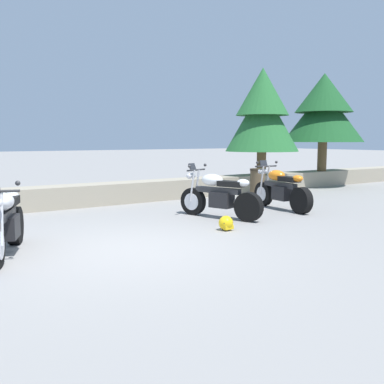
{
  "coord_description": "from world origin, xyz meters",
  "views": [
    {
      "loc": [
        -2.94,
        -6.25,
        1.72
      ],
      "look_at": [
        2.05,
        1.2,
        0.65
      ],
      "focal_mm": 41.54,
      "sensor_mm": 36.0,
      "label": 1
    }
  ],
  "objects_px": {
    "pine_tree_mid_left": "(262,112)",
    "rider_helmet": "(226,223)",
    "motorcycle_orange_far_right": "(281,190)",
    "trash_bin": "(258,183)",
    "motorcycle_white_centre": "(219,196)",
    "motorcycle_silver_near_left": "(5,223)",
    "pine_tree_mid_right": "(324,109)"
  },
  "relations": [
    {
      "from": "pine_tree_mid_left",
      "to": "rider_helmet",
      "type": "bearing_deg",
      "value": -138.35
    },
    {
      "from": "motorcycle_orange_far_right",
      "to": "trash_bin",
      "type": "height_order",
      "value": "motorcycle_orange_far_right"
    },
    {
      "from": "motorcycle_white_centre",
      "to": "trash_bin",
      "type": "distance_m",
      "value": 3.66
    },
    {
      "from": "motorcycle_silver_near_left",
      "to": "rider_helmet",
      "type": "distance_m",
      "value": 3.88
    },
    {
      "from": "motorcycle_silver_near_left",
      "to": "pine_tree_mid_left",
      "type": "height_order",
      "value": "pine_tree_mid_left"
    },
    {
      "from": "motorcycle_white_centre",
      "to": "trash_bin",
      "type": "height_order",
      "value": "motorcycle_white_centre"
    },
    {
      "from": "motorcycle_white_centre",
      "to": "motorcycle_silver_near_left",
      "type": "bearing_deg",
      "value": -170.54
    },
    {
      "from": "pine_tree_mid_left",
      "to": "motorcycle_orange_far_right",
      "type": "bearing_deg",
      "value": -125.28
    },
    {
      "from": "rider_helmet",
      "to": "pine_tree_mid_left",
      "type": "distance_m",
      "value": 6.94
    },
    {
      "from": "motorcycle_white_centre",
      "to": "trash_bin",
      "type": "bearing_deg",
      "value": 34.57
    },
    {
      "from": "trash_bin",
      "to": "pine_tree_mid_right",
      "type": "bearing_deg",
      "value": 15.63
    },
    {
      "from": "motorcycle_silver_near_left",
      "to": "motorcycle_white_centre",
      "type": "relative_size",
      "value": 0.99
    },
    {
      "from": "motorcycle_silver_near_left",
      "to": "motorcycle_white_centre",
      "type": "height_order",
      "value": "same"
    },
    {
      "from": "rider_helmet",
      "to": "motorcycle_white_centre",
      "type": "bearing_deg",
      "value": 58.81
    },
    {
      "from": "rider_helmet",
      "to": "motorcycle_silver_near_left",
      "type": "bearing_deg",
      "value": 174.16
    },
    {
      "from": "pine_tree_mid_left",
      "to": "trash_bin",
      "type": "height_order",
      "value": "pine_tree_mid_left"
    },
    {
      "from": "rider_helmet",
      "to": "motorcycle_orange_far_right",
      "type": "bearing_deg",
      "value": 25.11
    },
    {
      "from": "trash_bin",
      "to": "motorcycle_white_centre",
      "type": "bearing_deg",
      "value": -145.43
    },
    {
      "from": "motorcycle_silver_near_left",
      "to": "motorcycle_orange_far_right",
      "type": "xyz_separation_m",
      "value": [
        6.54,
        0.87,
        0.0
      ]
    },
    {
      "from": "pine_tree_mid_left",
      "to": "pine_tree_mid_right",
      "type": "bearing_deg",
      "value": 1.77
    },
    {
      "from": "rider_helmet",
      "to": "pine_tree_mid_right",
      "type": "height_order",
      "value": "pine_tree_mid_right"
    },
    {
      "from": "motorcycle_silver_near_left",
      "to": "motorcycle_orange_far_right",
      "type": "height_order",
      "value": "same"
    },
    {
      "from": "motorcycle_orange_far_right",
      "to": "trash_bin",
      "type": "distance_m",
      "value": 2.22
    },
    {
      "from": "motorcycle_orange_far_right",
      "to": "trash_bin",
      "type": "xyz_separation_m",
      "value": [
        1.02,
        1.97,
        -0.05
      ]
    },
    {
      "from": "motorcycle_silver_near_left",
      "to": "pine_tree_mid_right",
      "type": "distance_m",
      "value": 12.66
    },
    {
      "from": "motorcycle_orange_far_right",
      "to": "pine_tree_mid_left",
      "type": "relative_size",
      "value": 0.6
    },
    {
      "from": "motorcycle_orange_far_right",
      "to": "trash_bin",
      "type": "relative_size",
      "value": 2.4
    },
    {
      "from": "pine_tree_mid_right",
      "to": "trash_bin",
      "type": "distance_m",
      "value": 4.98
    },
    {
      "from": "pine_tree_mid_right",
      "to": "motorcycle_orange_far_right",
      "type": "bearing_deg",
      "value": -149.03
    },
    {
      "from": "motorcycle_white_centre",
      "to": "pine_tree_mid_left",
      "type": "height_order",
      "value": "pine_tree_mid_left"
    },
    {
      "from": "motorcycle_silver_near_left",
      "to": "motorcycle_white_centre",
      "type": "distance_m",
      "value": 4.61
    },
    {
      "from": "trash_bin",
      "to": "motorcycle_silver_near_left",
      "type": "bearing_deg",
      "value": -159.45
    }
  ]
}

